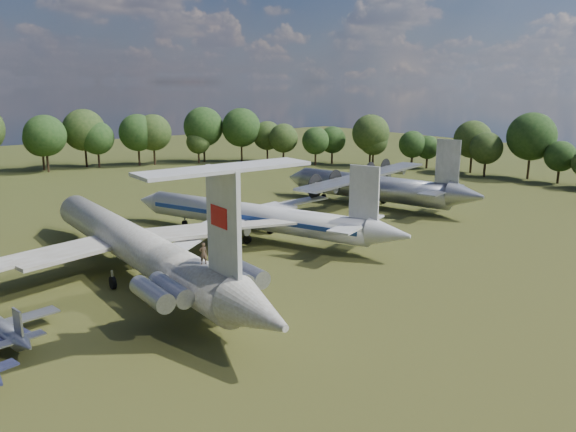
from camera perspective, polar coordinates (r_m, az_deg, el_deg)
ground at (r=63.13m, az=-9.83°, el=-5.60°), size 300.00×300.00×0.00m
il62_airliner at (r=62.07m, az=-15.34°, el=-3.51°), size 44.34×57.34×5.58m
tu104_jet at (r=75.17m, az=-3.63°, el=-0.48°), size 49.35×55.90×4.64m
an12_transport at (r=95.69m, az=8.45°, el=2.59°), size 44.45×47.39×5.20m
person_on_il62 at (r=47.32m, az=-8.60°, el=-3.75°), size 0.77×0.60×1.86m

